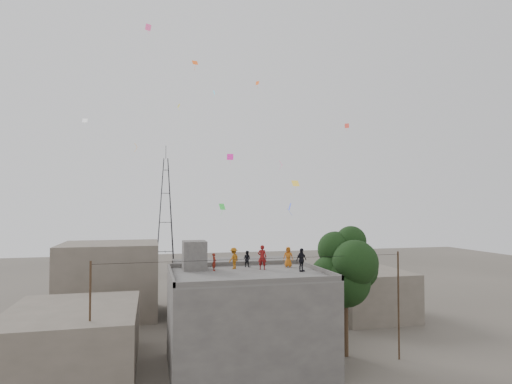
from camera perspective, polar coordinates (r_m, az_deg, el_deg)
ground at (r=30.11m, az=-1.19°, el=-22.37°), size 140.00×140.00×0.00m
main_building at (r=29.19m, az=-1.19°, el=-16.75°), size 10.00×8.00×6.10m
parapet at (r=28.54m, az=-1.18°, el=-10.53°), size 10.00×8.00×0.30m
stair_head_box at (r=30.48m, az=-8.21°, el=-8.35°), size 1.60×1.80×2.00m
neighbor_west at (r=31.11m, az=-23.32°, el=-17.66°), size 8.00×10.00×4.00m
neighbor_north at (r=43.09m, az=-2.70°, el=-12.68°), size 12.00×9.00×5.00m
neighbor_northwest at (r=44.27m, az=-18.95°, el=-10.97°), size 9.00×8.00×7.00m
neighbor_east at (r=43.42m, az=14.54°, el=-12.93°), size 7.00×8.00×4.40m
tree at (r=31.54m, az=11.95°, el=-9.94°), size 4.90×4.60×9.10m
utility_line at (r=27.93m, az=0.44°, el=-15.79°), size 20.12×0.62×7.40m
transmission_tower at (r=67.59m, az=-11.99°, el=-3.16°), size 2.97×2.97×20.01m
person_red_adult at (r=30.25m, az=0.83°, el=-8.70°), size 0.74×0.65×1.71m
person_orange_child at (r=31.61m, az=4.31°, el=-8.63°), size 0.85×0.73×1.47m
person_dark_child at (r=31.56m, az=-1.21°, el=-8.90°), size 0.73×0.71×1.18m
person_dark_adult at (r=29.49m, az=6.07°, el=-8.99°), size 1.00×0.77×1.58m
person_orange_adult at (r=30.65m, az=-2.99°, el=-8.81°), size 1.08×1.07×1.49m
person_red_child at (r=29.88m, az=-5.59°, el=-9.27°), size 0.42×0.51×1.19m
kites at (r=35.46m, az=-3.36°, el=7.07°), size 22.93×16.37×12.76m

